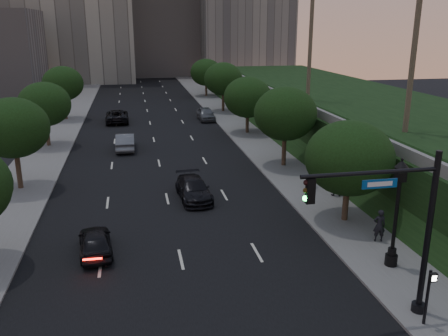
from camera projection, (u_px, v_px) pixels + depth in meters
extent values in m
plane|color=black|center=(194.00, 316.00, 19.47)|extent=(160.00, 160.00, 0.00)
cube|color=black|center=(155.00, 144.00, 47.66)|extent=(16.00, 140.00, 0.02)
cube|color=slate|center=(253.00, 139.00, 49.52)|extent=(4.50, 140.00, 0.15)
cube|color=slate|center=(48.00, 148.00, 45.77)|extent=(4.50, 140.00, 0.15)
cube|color=black|center=(368.00, 120.00, 49.23)|extent=(18.00, 90.00, 4.00)
cube|color=slate|center=(291.00, 100.00, 47.00)|extent=(0.35, 90.00, 0.70)
cube|color=#9C9A88|center=(68.00, 3.00, 98.76)|extent=(26.00, 20.00, 32.00)
cube|color=#9A948D|center=(162.00, 19.00, 112.68)|extent=(22.00, 18.00, 26.00)
cylinder|color=#38281C|center=(346.00, 200.00, 28.46)|extent=(0.36, 0.36, 2.86)
ellipsoid|color=black|center=(349.00, 158.00, 27.71)|extent=(5.20, 5.20, 4.42)
cylinder|color=#38281C|center=(284.00, 148.00, 39.69)|extent=(0.36, 0.36, 3.21)
ellipsoid|color=black|center=(285.00, 114.00, 38.84)|extent=(5.20, 5.20, 4.42)
cylinder|color=#38281C|center=(247.00, 121.00, 51.95)|extent=(0.36, 0.36, 2.86)
ellipsoid|color=black|center=(248.00, 97.00, 51.20)|extent=(5.20, 5.20, 4.42)
cylinder|color=#38281C|center=(223.00, 100.00, 65.06)|extent=(0.36, 0.36, 3.21)
ellipsoid|color=black|center=(223.00, 79.00, 64.22)|extent=(5.20, 5.20, 4.42)
cylinder|color=#38281C|center=(206.00, 88.00, 79.21)|extent=(0.36, 0.36, 2.86)
ellipsoid|color=black|center=(206.00, 72.00, 78.46)|extent=(5.20, 5.20, 4.42)
cylinder|color=#38281C|center=(18.00, 168.00, 34.03)|extent=(0.36, 0.36, 3.26)
ellipsoid|color=black|center=(13.00, 128.00, 33.18)|extent=(5.00, 5.00, 4.25)
cylinder|color=#38281C|center=(47.00, 132.00, 46.29)|extent=(0.36, 0.36, 2.99)
ellipsoid|color=black|center=(44.00, 104.00, 45.50)|extent=(5.00, 5.00, 4.25)
cylinder|color=#38281C|center=(65.00, 107.00, 59.41)|extent=(0.36, 0.36, 3.26)
ellipsoid|color=black|center=(63.00, 83.00, 58.55)|extent=(5.00, 5.00, 4.25)
cylinder|color=#4C4233|center=(414.00, 47.00, 32.94)|extent=(0.40, 0.40, 12.00)
cylinder|color=#4C4233|center=(311.00, 28.00, 47.35)|extent=(0.40, 0.40, 14.50)
cylinder|color=black|center=(428.00, 237.00, 18.61)|extent=(0.24, 0.24, 7.00)
cylinder|color=black|center=(418.00, 309.00, 19.55)|extent=(0.56, 0.56, 0.50)
cylinder|color=black|center=(371.00, 173.00, 17.31)|extent=(5.40, 0.16, 0.16)
cube|color=black|center=(310.00, 191.00, 17.05)|extent=(0.32, 0.22, 0.95)
sphere|color=black|center=(306.00, 183.00, 16.92)|extent=(0.20, 0.20, 0.20)
sphere|color=#3F2B0A|center=(306.00, 190.00, 17.00)|extent=(0.20, 0.20, 0.20)
sphere|color=#19F24C|center=(305.00, 198.00, 17.09)|extent=(0.20, 0.20, 0.20)
cube|color=#0B4D99|center=(380.00, 184.00, 17.51)|extent=(1.40, 0.05, 0.35)
cylinder|color=black|center=(391.00, 261.00, 23.29)|extent=(0.60, 0.60, 0.70)
cylinder|color=black|center=(392.00, 252.00, 23.14)|extent=(0.40, 0.40, 0.40)
cylinder|color=black|center=(396.00, 215.00, 22.58)|extent=(0.18, 0.18, 3.60)
cube|color=black|center=(401.00, 174.00, 21.99)|extent=(0.42, 0.42, 0.70)
cone|color=black|center=(402.00, 164.00, 21.84)|extent=(0.64, 0.64, 0.35)
sphere|color=black|center=(402.00, 159.00, 21.79)|extent=(0.14, 0.14, 0.14)
cylinder|color=black|center=(427.00, 299.00, 18.43)|extent=(0.12, 0.12, 2.50)
cube|color=black|center=(433.00, 277.00, 17.96)|extent=(0.30, 0.14, 0.35)
cube|color=white|center=(434.00, 278.00, 17.88)|extent=(0.18, 0.02, 0.22)
imported|color=black|center=(95.00, 241.00, 24.64)|extent=(2.05, 4.21, 1.39)
imported|color=slate|center=(125.00, 142.00, 45.33)|extent=(1.78, 4.94, 1.62)
imported|color=black|center=(117.00, 116.00, 58.19)|extent=(2.79, 5.84, 1.61)
imported|color=black|center=(194.00, 189.00, 32.44)|extent=(2.29, 5.06, 1.44)
imported|color=slate|center=(206.00, 114.00, 59.51)|extent=(2.06, 4.80, 1.62)
imported|color=black|center=(379.00, 225.00, 25.68)|extent=(0.73, 0.55, 1.83)
imported|color=black|center=(335.00, 183.00, 32.68)|extent=(1.05, 0.94, 1.77)
imported|color=black|center=(312.00, 176.00, 34.24)|extent=(1.07, 0.91, 1.72)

